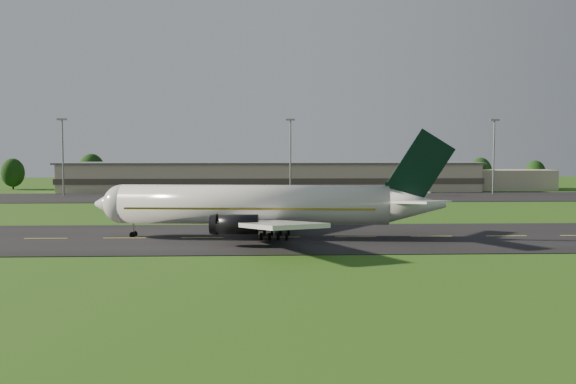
{
  "coord_description": "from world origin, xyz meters",
  "views": [
    {
      "loc": [
        -2.29,
        -90.99,
        13.13
      ],
      "look_at": [
        1.55,
        8.0,
        6.0
      ],
      "focal_mm": 40.0,
      "sensor_mm": 36.0,
      "label": 1
    }
  ],
  "objects_px": {
    "service_vehicle_c": "(287,196)",
    "service_vehicle_a": "(188,194)",
    "light_mast_east": "(494,147)",
    "service_vehicle_d": "(391,194)",
    "light_mast_west": "(63,147)",
    "airliner": "(260,206)",
    "light_mast_centre": "(290,147)",
    "terminal": "(293,177)",
    "service_vehicle_b": "(240,195)"
  },
  "relations": [
    {
      "from": "service_vehicle_c",
      "to": "service_vehicle_a",
      "type": "bearing_deg",
      "value": 169.48
    },
    {
      "from": "service_vehicle_c",
      "to": "light_mast_east",
      "type": "bearing_deg",
      "value": 16.56
    },
    {
      "from": "light_mast_east",
      "to": "service_vehicle_a",
      "type": "relative_size",
      "value": 5.62
    },
    {
      "from": "service_vehicle_c",
      "to": "service_vehicle_d",
      "type": "height_order",
      "value": "service_vehicle_d"
    },
    {
      "from": "service_vehicle_a",
      "to": "service_vehicle_c",
      "type": "bearing_deg",
      "value": -34.65
    },
    {
      "from": "light_mast_west",
      "to": "service_vehicle_a",
      "type": "bearing_deg",
      "value": -10.31
    },
    {
      "from": "airliner",
      "to": "light_mast_centre",
      "type": "distance_m",
      "value": 80.85
    },
    {
      "from": "service_vehicle_a",
      "to": "service_vehicle_c",
      "type": "distance_m",
      "value": 26.0
    },
    {
      "from": "terminal",
      "to": "light_mast_centre",
      "type": "relative_size",
      "value": 7.13
    },
    {
      "from": "terminal",
      "to": "light_mast_centre",
      "type": "height_order",
      "value": "light_mast_centre"
    },
    {
      "from": "light_mast_centre",
      "to": "light_mast_east",
      "type": "xyz_separation_m",
      "value": [
        55.0,
        0.0,
        0.0
      ]
    },
    {
      "from": "terminal",
      "to": "light_mast_centre",
      "type": "xyz_separation_m",
      "value": [
        -1.4,
        -16.18,
        8.75
      ]
    },
    {
      "from": "airliner",
      "to": "service_vehicle_b",
      "type": "relative_size",
      "value": 12.8
    },
    {
      "from": "terminal",
      "to": "service_vehicle_d",
      "type": "relative_size",
      "value": 29.52
    },
    {
      "from": "light_mast_centre",
      "to": "light_mast_east",
      "type": "relative_size",
      "value": 1.0
    },
    {
      "from": "light_mast_centre",
      "to": "service_vehicle_b",
      "type": "height_order",
      "value": "light_mast_centre"
    },
    {
      "from": "service_vehicle_d",
      "to": "light_mast_west",
      "type": "bearing_deg",
      "value": 129.44
    },
    {
      "from": "service_vehicle_b",
      "to": "light_mast_east",
      "type": "bearing_deg",
      "value": -92.79
    },
    {
      "from": "light_mast_west",
      "to": "service_vehicle_b",
      "type": "relative_size",
      "value": 5.08
    },
    {
      "from": "light_mast_west",
      "to": "light_mast_east",
      "type": "distance_m",
      "value": 115.0
    },
    {
      "from": "terminal",
      "to": "service_vehicle_d",
      "type": "bearing_deg",
      "value": -47.48
    },
    {
      "from": "terminal",
      "to": "light_mast_east",
      "type": "xyz_separation_m",
      "value": [
        53.6,
        -16.18,
        8.75
      ]
    },
    {
      "from": "light_mast_west",
      "to": "service_vehicle_a",
      "type": "height_order",
      "value": "light_mast_west"
    },
    {
      "from": "airliner",
      "to": "service_vehicle_b",
      "type": "xyz_separation_m",
      "value": [
        -5.53,
        70.39,
        -3.9
      ]
    },
    {
      "from": "light_mast_west",
      "to": "service_vehicle_d",
      "type": "height_order",
      "value": "light_mast_west"
    },
    {
      "from": "light_mast_east",
      "to": "airliner",
      "type": "bearing_deg",
      "value": -128.08
    },
    {
      "from": "light_mast_east",
      "to": "service_vehicle_b",
      "type": "bearing_deg",
      "value": -171.92
    },
    {
      "from": "light_mast_centre",
      "to": "service_vehicle_b",
      "type": "xyz_separation_m",
      "value": [
        -13.26,
        -9.69,
        -11.98
      ]
    },
    {
      "from": "airliner",
      "to": "light_mast_east",
      "type": "height_order",
      "value": "light_mast_east"
    },
    {
      "from": "terminal",
      "to": "service_vehicle_d",
      "type": "height_order",
      "value": "terminal"
    },
    {
      "from": "terminal",
      "to": "light_mast_centre",
      "type": "bearing_deg",
      "value": -94.95
    },
    {
      "from": "service_vehicle_a",
      "to": "light_mast_west",
      "type": "bearing_deg",
      "value": 149.52
    },
    {
      "from": "light_mast_west",
      "to": "service_vehicle_c",
      "type": "distance_m",
      "value": 61.17
    },
    {
      "from": "terminal",
      "to": "light_mast_west",
      "type": "xyz_separation_m",
      "value": [
        -61.4,
        -16.18,
        8.75
      ]
    },
    {
      "from": "airliner",
      "to": "light_mast_west",
      "type": "height_order",
      "value": "light_mast_west"
    },
    {
      "from": "light_mast_centre",
      "to": "service_vehicle_c",
      "type": "height_order",
      "value": "light_mast_centre"
    },
    {
      "from": "service_vehicle_a",
      "to": "service_vehicle_d",
      "type": "bearing_deg",
      "value": -24.14
    },
    {
      "from": "light_mast_centre",
      "to": "service_vehicle_d",
      "type": "bearing_deg",
      "value": -21.06
    },
    {
      "from": "terminal",
      "to": "light_mast_centre",
      "type": "distance_m",
      "value": 18.45
    },
    {
      "from": "service_vehicle_a",
      "to": "terminal",
      "type": "bearing_deg",
      "value": 18.4
    },
    {
      "from": "terminal",
      "to": "light_mast_east",
      "type": "bearing_deg",
      "value": -16.8
    },
    {
      "from": "light_mast_east",
      "to": "light_mast_west",
      "type": "bearing_deg",
      "value": 180.0
    },
    {
      "from": "light_mast_centre",
      "to": "service_vehicle_b",
      "type": "relative_size",
      "value": 5.08
    },
    {
      "from": "light_mast_west",
      "to": "light_mast_east",
      "type": "height_order",
      "value": "same"
    },
    {
      "from": "light_mast_east",
      "to": "service_vehicle_a",
      "type": "height_order",
      "value": "light_mast_east"
    },
    {
      "from": "light_mast_east",
      "to": "service_vehicle_c",
      "type": "distance_m",
      "value": 58.97
    },
    {
      "from": "terminal",
      "to": "service_vehicle_a",
      "type": "bearing_deg",
      "value": -141.43
    },
    {
      "from": "light_mast_east",
      "to": "service_vehicle_b",
      "type": "xyz_separation_m",
      "value": [
        -68.26,
        -9.69,
        -11.98
      ]
    },
    {
      "from": "service_vehicle_b",
      "to": "light_mast_centre",
      "type": "bearing_deg",
      "value": -64.72
    },
    {
      "from": "light_mast_west",
      "to": "service_vehicle_b",
      "type": "bearing_deg",
      "value": -11.71
    }
  ]
}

